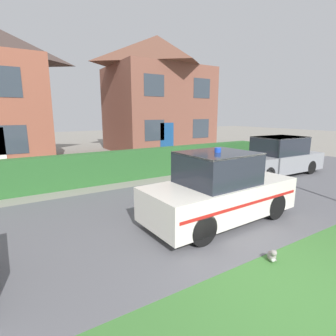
# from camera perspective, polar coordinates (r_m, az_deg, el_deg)

# --- Properties ---
(ground_plane) EXTENTS (80.00, 80.00, 0.00)m
(ground_plane) POSITION_cam_1_polar(r_m,az_deg,el_deg) (4.74, 27.27, -24.29)
(ground_plane) COLOR gray
(road_strip) EXTENTS (28.00, 5.74, 0.01)m
(road_strip) POSITION_cam_1_polar(r_m,az_deg,el_deg) (7.26, -1.09, -9.89)
(road_strip) COLOR #5B5B60
(road_strip) RESTS_ON ground
(lawn_verge) EXTENTS (28.00, 2.12, 0.01)m
(lawn_verge) POSITION_cam_1_polar(r_m,az_deg,el_deg) (4.76, 26.53, -23.96)
(lawn_verge) COLOR #3D7533
(lawn_verge) RESTS_ON ground
(garden_hedge) EXTENTS (13.29, 0.54, 1.22)m
(garden_hedge) POSITION_cam_1_polar(r_m,az_deg,el_deg) (10.96, -7.35, 0.77)
(garden_hedge) COLOR #2D662D
(garden_hedge) RESTS_ON ground
(police_car) EXTENTS (4.06, 1.82, 1.87)m
(police_car) POSITION_cam_1_polar(r_m,az_deg,el_deg) (6.69, 11.10, -4.80)
(police_car) COLOR black
(police_car) RESTS_ON road_strip
(cat) EXTENTS (0.30, 0.27, 0.28)m
(cat) POSITION_cam_1_polar(r_m,az_deg,el_deg) (5.45, 21.73, -17.34)
(cat) COLOR gray
(cat) RESTS_ON ground
(neighbour_car_far) EXTENTS (4.57, 1.81, 1.67)m
(neighbour_car_far) POSITION_cam_1_polar(r_m,az_deg,el_deg) (12.64, 22.65, 2.19)
(neighbour_car_far) COLOR black
(neighbour_car_far) RESTS_ON road_strip
(house_right) EXTENTS (7.07, 5.92, 8.09)m
(house_right) POSITION_cam_1_polar(r_m,az_deg,el_deg) (20.01, -2.27, 15.90)
(house_right) COLOR brown
(house_right) RESTS_ON ground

